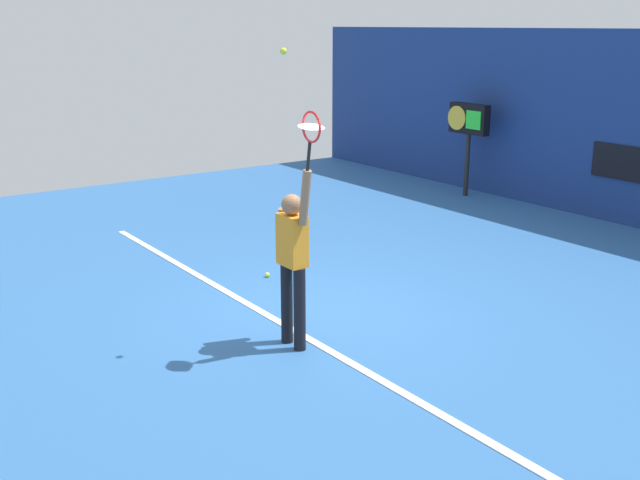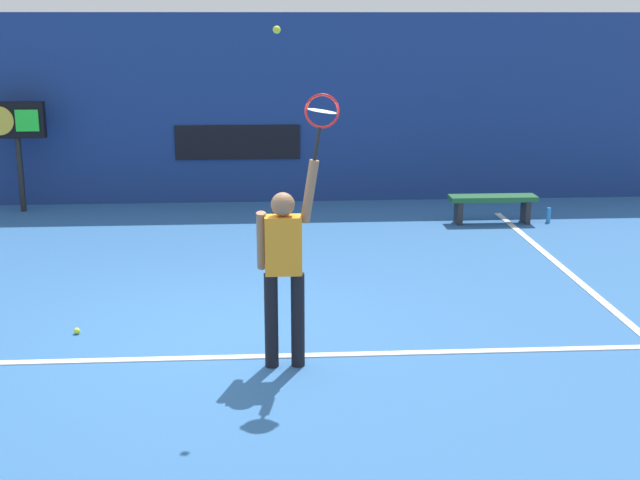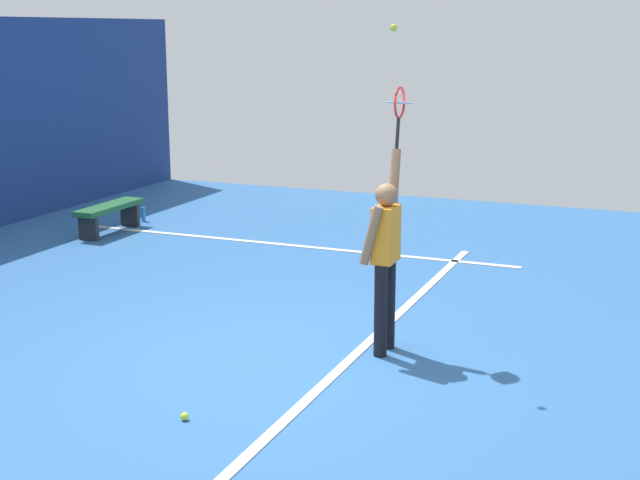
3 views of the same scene
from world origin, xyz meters
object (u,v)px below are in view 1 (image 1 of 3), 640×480
(tennis_player, at_px, (293,257))
(scoreboard_clock, at_px, (469,124))
(tennis_racket, at_px, (311,130))
(spare_ball, at_px, (267,275))
(tennis_ball, at_px, (283,51))

(tennis_player, relative_size, scoreboard_clock, 1.07)
(tennis_racket, height_order, spare_ball, tennis_racket)
(tennis_player, xyz_separation_m, tennis_ball, (-0.04, -0.06, 2.12))
(tennis_racket, xyz_separation_m, spare_ball, (-2.51, 0.99, -2.35))
(scoreboard_clock, bearing_deg, tennis_ball, -59.00)
(scoreboard_clock, relative_size, spare_ball, 27.38)
(tennis_player, height_order, spare_ball, tennis_player)
(tennis_ball, bearing_deg, spare_ball, 153.71)
(tennis_ball, height_order, scoreboard_clock, tennis_ball)
(tennis_player, xyz_separation_m, spare_ball, (-2.16, 0.99, -0.98))
(scoreboard_clock, distance_m, spare_ball, 6.58)
(scoreboard_clock, xyz_separation_m, spare_ball, (2.14, -6.05, -1.43))
(tennis_racket, xyz_separation_m, tennis_ball, (-0.39, -0.06, 0.74))
(tennis_player, distance_m, spare_ball, 2.57)
(tennis_ball, bearing_deg, tennis_player, 55.72)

